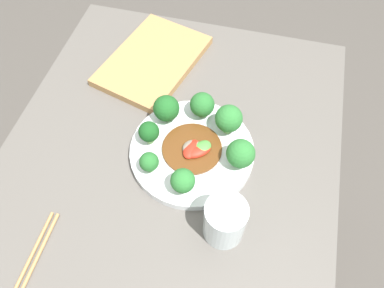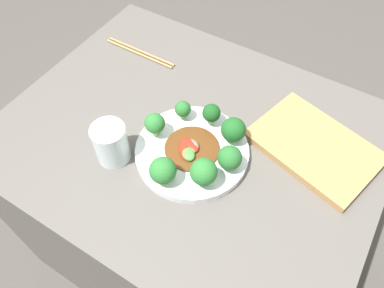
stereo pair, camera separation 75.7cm
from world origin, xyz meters
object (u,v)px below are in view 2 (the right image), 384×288
at_px(broccoli_east, 155,124).
at_px(broccoli_north, 163,171).
at_px(broccoli_southeast, 183,109).
at_px(plate, 192,151).
at_px(broccoli_northwest, 204,172).
at_px(stirfry_center, 190,149).
at_px(cutting_board, 314,147).
at_px(broccoli_southwest, 233,130).
at_px(drinking_glass, 111,143).
at_px(broccoli_west, 230,158).
at_px(chopsticks, 140,53).
at_px(broccoli_south, 211,113).

relative_size(broccoli_east, broccoli_north, 0.94).
bearing_deg(broccoli_southeast, plate, 134.36).
relative_size(broccoli_east, broccoli_northwest, 0.88).
xyz_separation_m(stirfry_center, cutting_board, (-0.24, -0.17, -0.02)).
distance_m(broccoli_east, stirfry_center, 0.10).
xyz_separation_m(plate, broccoli_southwest, (-0.07, -0.07, 0.05)).
xyz_separation_m(plate, drinking_glass, (0.15, 0.10, 0.04)).
relative_size(broccoli_west, drinking_glass, 0.64).
bearing_deg(broccoli_east, chopsticks, -46.72).
bearing_deg(stirfry_center, broccoli_northwest, 140.02).
distance_m(broccoli_southeast, broccoli_west, 0.18).
bearing_deg(broccoli_west, broccoli_north, 44.80).
bearing_deg(plate, drinking_glass, 33.14).
relative_size(broccoli_southeast, broccoli_west, 0.82).
xyz_separation_m(broccoli_southwest, broccoli_north, (0.08, 0.18, 0.00)).
bearing_deg(plate, broccoli_southwest, -131.60).
relative_size(broccoli_west, chopsticks, 0.27).
height_order(broccoli_west, broccoli_south, broccoli_west).
bearing_deg(broccoli_south, plate, 91.44).
bearing_deg(broccoli_north, broccoli_southwest, -113.05).
distance_m(broccoli_southwest, broccoli_north, 0.19).
xyz_separation_m(broccoli_southwest, drinking_glass, (0.22, 0.18, -0.01)).
height_order(broccoli_southeast, broccoli_northwest, broccoli_northwest).
height_order(broccoli_northwest, broccoli_west, broccoli_northwest).
bearing_deg(broccoli_south, drinking_glass, 51.88).
xyz_separation_m(drinking_glass, cutting_board, (-0.40, -0.27, -0.04)).
height_order(stirfry_center, drinking_glass, drinking_glass).
bearing_deg(plate, cutting_board, -145.80).
bearing_deg(broccoli_east, broccoli_west, -177.78).
bearing_deg(broccoli_southwest, broccoli_southeast, 1.47).
height_order(broccoli_southwest, broccoli_south, broccoli_southwest).
relative_size(broccoli_southwest, broccoli_north, 0.96).
distance_m(broccoli_east, broccoli_north, 0.13).
bearing_deg(broccoli_east, stirfry_center, -179.24).
height_order(broccoli_northwest, stirfry_center, broccoli_northwest).
height_order(broccoli_east, chopsticks, broccoli_east).
xyz_separation_m(broccoli_north, stirfry_center, (-0.01, -0.10, -0.03)).
height_order(broccoli_north, chopsticks, broccoli_north).
bearing_deg(chopsticks, drinking_glass, 116.65).
relative_size(broccoli_southeast, cutting_board, 0.16).
bearing_deg(stirfry_center, plate, -113.27).
bearing_deg(broccoli_north, broccoli_south, -92.10).
distance_m(drinking_glass, chopsticks, 0.37).
relative_size(plate, broccoli_southwest, 4.10).
bearing_deg(broccoli_east, cutting_board, -153.33).
bearing_deg(broccoli_northwest, broccoli_southwest, -89.50).
relative_size(broccoli_southeast, broccoli_south, 0.88).
height_order(broccoli_southwest, broccoli_northwest, broccoli_northwest).
height_order(broccoli_southwest, chopsticks, broccoli_southwest).
bearing_deg(chopsticks, stirfry_center, 143.59).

